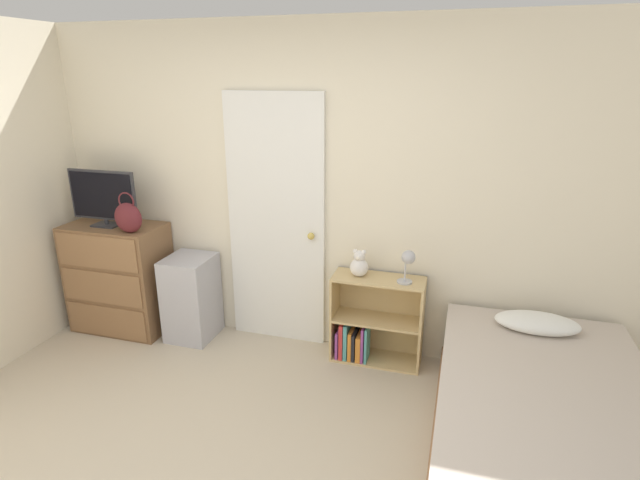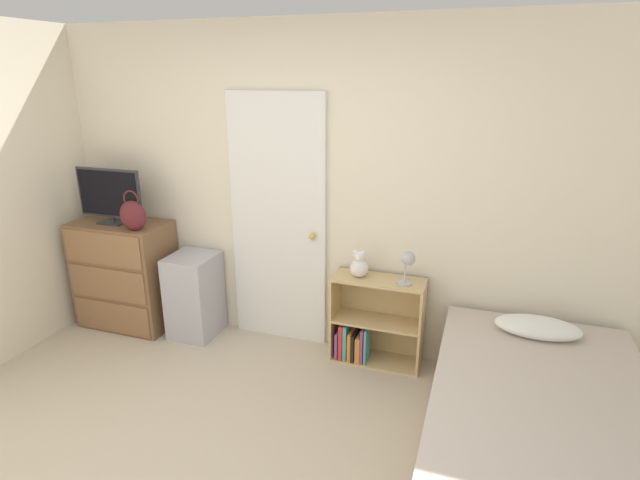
# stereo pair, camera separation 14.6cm
# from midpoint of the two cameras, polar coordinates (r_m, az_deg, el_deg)

# --- Properties ---
(wall_back) EXTENTS (10.00, 0.06, 2.55)m
(wall_back) POSITION_cam_midpoint_polar(r_m,az_deg,el_deg) (3.92, -2.64, 5.46)
(wall_back) COLOR beige
(wall_back) RESTS_ON ground_plane
(door_closed) EXTENTS (0.81, 0.09, 2.04)m
(door_closed) POSITION_cam_midpoint_polar(r_m,az_deg,el_deg) (4.02, -6.07, 1.94)
(door_closed) COLOR white
(door_closed) RESTS_ON ground_plane
(dresser) EXTENTS (0.82, 0.47, 0.95)m
(dresser) POSITION_cam_midpoint_polar(r_m,az_deg,el_deg) (4.71, -22.76, -3.97)
(dresser) COLOR brown
(dresser) RESTS_ON ground_plane
(tv) EXTENTS (0.62, 0.16, 0.47)m
(tv) POSITION_cam_midpoint_polar(r_m,az_deg,el_deg) (4.51, -24.42, 4.46)
(tv) COLOR #2D2D33
(tv) RESTS_ON dresser
(handbag) EXTENTS (0.24, 0.12, 0.33)m
(handbag) POSITION_cam_midpoint_polar(r_m,az_deg,el_deg) (4.26, -22.00, 2.41)
(handbag) COLOR #591E23
(handbag) RESTS_ON dresser
(storage_bin) EXTENTS (0.37, 0.40, 0.72)m
(storage_bin) POSITION_cam_midpoint_polar(r_m,az_deg,el_deg) (4.40, -15.41, -6.36)
(storage_bin) COLOR #ADADB7
(storage_bin) RESTS_ON ground_plane
(bookshelf) EXTENTS (0.70, 0.28, 0.70)m
(bookshelf) POSITION_cam_midpoint_polar(r_m,az_deg,el_deg) (3.97, 4.65, -9.77)
(bookshelf) COLOR tan
(bookshelf) RESTS_ON ground_plane
(teddy_bear) EXTENTS (0.14, 0.14, 0.21)m
(teddy_bear) POSITION_cam_midpoint_polar(r_m,az_deg,el_deg) (3.77, 3.39, -2.85)
(teddy_bear) COLOR silver
(teddy_bear) RESTS_ON bookshelf
(desk_lamp) EXTENTS (0.13, 0.12, 0.26)m
(desk_lamp) POSITION_cam_midpoint_polar(r_m,az_deg,el_deg) (3.64, 8.89, -2.35)
(desk_lamp) COLOR #B2B2B7
(desk_lamp) RESTS_ON bookshelf
(bed) EXTENTS (1.22, 1.99, 0.62)m
(bed) POSITION_cam_midpoint_polar(r_m,az_deg,el_deg) (3.24, 22.97, -19.15)
(bed) COLOR #996B47
(bed) RESTS_ON ground_plane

